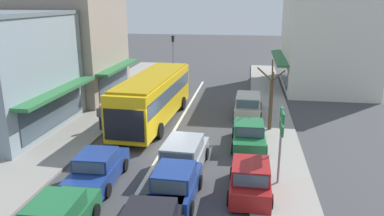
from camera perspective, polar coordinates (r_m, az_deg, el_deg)
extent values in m
plane|color=#3F3F42|center=(21.04, -4.40, -6.24)|extent=(140.00, 140.00, 0.00)
cube|color=silver|center=(24.70, -2.32, -2.73)|extent=(0.20, 28.00, 0.01)
cube|color=gray|center=(28.50, -15.08, -0.55)|extent=(5.20, 44.00, 0.14)
cube|color=gray|center=(26.21, 11.97, -1.82)|extent=(2.80, 44.00, 0.12)
cube|color=#84939E|center=(25.55, -26.74, 4.41)|extent=(6.05, 8.97, 7.10)
cube|color=#2D703D|center=(23.89, -19.65, 2.40)|extent=(1.10, 8.25, 0.20)
cube|color=#425160|center=(24.41, -20.23, -0.54)|extent=(0.06, 7.18, 1.80)
cube|color=gray|center=(32.84, -18.22, 8.82)|extent=(7.42, 8.22, 8.48)
cube|color=#2D703D|center=(31.42, -11.13, 6.17)|extent=(1.10, 7.56, 0.20)
cube|color=#425160|center=(31.81, -11.72, 3.87)|extent=(0.06, 6.58, 1.80)
cube|color=silver|center=(37.20, 19.75, 9.37)|extent=(7.30, 11.16, 8.36)
cube|color=#2D703D|center=(36.84, 13.21, 7.50)|extent=(1.10, 10.27, 0.20)
cube|color=#425160|center=(37.08, 13.73, 5.48)|extent=(0.06, 8.93, 1.80)
cube|color=yellow|center=(25.14, -5.87, 1.71)|extent=(3.00, 10.90, 2.70)
cube|color=#425160|center=(25.04, -5.90, 2.61)|extent=(3.02, 10.47, 0.90)
cube|color=black|center=(20.29, -10.35, -2.63)|extent=(2.25, 0.16, 1.76)
cube|color=#AF890F|center=(24.82, -5.96, 4.86)|extent=(2.83, 10.04, 0.12)
cylinder|color=black|center=(28.91, -6.22, 1.01)|extent=(0.30, 0.97, 0.96)
cylinder|color=black|center=(28.28, -1.39, 0.75)|extent=(0.30, 0.97, 0.96)
cylinder|color=black|center=(23.24, -10.88, -3.01)|extent=(0.30, 0.97, 0.96)
cylinder|color=black|center=(22.44, -4.94, -3.47)|extent=(0.30, 0.97, 0.96)
cube|color=#1E6638|center=(13.88, -20.22, -14.24)|extent=(1.57, 1.94, 0.64)
cube|color=#425160|center=(14.62, -18.47, -12.42)|extent=(1.40, 0.09, 0.54)
cylinder|color=black|center=(15.74, -20.25, -14.22)|extent=(0.19, 0.62, 0.62)
cylinder|color=black|center=(15.10, -14.52, -15.06)|extent=(0.19, 0.62, 0.62)
cube|color=navy|center=(17.72, -14.11, -9.40)|extent=(1.85, 4.25, 0.72)
cube|color=navy|center=(17.36, -14.37, -7.57)|extent=(1.62, 1.85, 0.60)
cube|color=#425160|center=(18.15, -13.34, -6.43)|extent=(1.44, 0.11, 0.51)
cube|color=#425160|center=(16.59, -15.51, -8.82)|extent=(1.41, 0.10, 0.48)
cylinder|color=black|center=(19.16, -15.17, -8.11)|extent=(0.20, 0.63, 0.62)
cylinder|color=black|center=(18.61, -10.19, -8.54)|extent=(0.20, 0.63, 0.62)
cylinder|color=black|center=(17.10, -18.32, -11.48)|extent=(0.20, 0.63, 0.62)
cylinder|color=black|center=(16.47, -12.76, -12.13)|extent=(0.20, 0.63, 0.62)
cube|color=#9EA3A8|center=(18.47, -1.20, -7.75)|extent=(1.97, 4.58, 0.76)
cube|color=#9EA3A8|center=(17.87, -1.46, -6.08)|extent=(1.76, 2.67, 0.68)
cube|color=#425160|center=(19.07, -0.58, -4.61)|extent=(1.51, 0.13, 0.58)
cube|color=#425160|center=(16.69, -2.47, -7.77)|extent=(1.48, 0.13, 0.54)
cylinder|color=black|center=(19.95, -2.83, -6.54)|extent=(0.21, 0.63, 0.62)
cylinder|color=black|center=(19.62, 2.19, -6.93)|extent=(0.21, 0.63, 0.62)
cylinder|color=black|center=(17.58, -5.01, -9.87)|extent=(0.21, 0.63, 0.62)
cylinder|color=black|center=(17.20, 0.72, -10.41)|extent=(0.21, 0.63, 0.62)
cube|color=navy|center=(15.83, -2.45, -12.09)|extent=(1.72, 3.74, 0.76)
cube|color=navy|center=(15.25, -2.72, -10.30)|extent=(1.56, 1.93, 0.64)
cube|color=#425160|center=(16.10, -1.96, -8.78)|extent=(1.40, 0.09, 0.54)
cube|color=#425160|center=(14.41, -3.59, -11.99)|extent=(1.37, 0.09, 0.51)
cylinder|color=black|center=(17.05, -4.37, -10.71)|extent=(0.19, 0.62, 0.62)
cylinder|color=black|center=(16.76, 1.18, -11.18)|extent=(0.19, 0.62, 0.62)
cylinder|color=black|center=(15.18, -6.49, -14.42)|extent=(0.19, 0.62, 0.62)
cylinder|color=black|center=(14.85, -0.18, -15.07)|extent=(0.19, 0.62, 0.62)
cube|color=#425160|center=(13.34, -5.75, -14.42)|extent=(1.51, 0.12, 0.58)
cube|color=maroon|center=(16.46, 8.86, -11.11)|extent=(1.65, 3.71, 0.76)
cube|color=maroon|center=(15.88, 8.96, -9.36)|extent=(1.53, 1.90, 0.64)
cube|color=#425160|center=(16.76, 8.98, -7.94)|extent=(1.40, 0.06, 0.54)
cube|color=#425160|center=(15.01, 8.94, -10.95)|extent=(1.37, 0.06, 0.51)
cylinder|color=black|center=(17.55, 6.14, -9.94)|extent=(0.18, 0.62, 0.62)
cylinder|color=black|center=(17.57, 11.57, -10.16)|extent=(0.18, 0.62, 0.62)
cylinder|color=black|center=(15.59, 5.70, -13.51)|extent=(0.18, 0.62, 0.62)
cylinder|color=black|center=(15.61, 11.89, -13.76)|extent=(0.18, 0.62, 0.62)
cube|color=#1E6638|center=(21.44, 8.65, -4.48)|extent=(1.83, 4.24, 0.72)
cube|color=#1E6638|center=(21.13, 8.73, -2.90)|extent=(1.61, 1.84, 0.60)
cube|color=#425160|center=(22.00, 8.68, -2.12)|extent=(1.44, 0.10, 0.51)
cube|color=#425160|center=(20.26, 8.79, -3.75)|extent=(1.41, 0.10, 0.48)
cylinder|color=black|center=(22.68, 6.40, -3.75)|extent=(0.20, 0.62, 0.62)
cylinder|color=black|center=(22.74, 10.74, -3.90)|extent=(0.20, 0.62, 0.62)
cylinder|color=black|center=(20.33, 6.26, -6.17)|extent=(0.20, 0.62, 0.62)
cylinder|color=black|center=(20.39, 11.12, -6.32)|extent=(0.20, 0.62, 0.62)
cube|color=#B7B29E|center=(27.19, 8.51, 0.03)|extent=(1.85, 4.53, 0.76)
cube|color=#B7B29E|center=(26.66, 8.55, 1.31)|extent=(1.69, 2.63, 0.68)
cube|color=#425160|center=(27.94, 8.63, 1.99)|extent=(1.51, 0.09, 0.58)
cube|color=#425160|center=(25.39, 8.47, 0.55)|extent=(1.48, 0.09, 0.54)
cylinder|color=black|center=(28.57, 6.81, 0.45)|extent=(0.19, 0.62, 0.62)
cylinder|color=black|center=(28.54, 10.34, 0.28)|extent=(0.19, 0.62, 0.62)
cylinder|color=black|center=(25.99, 6.47, -1.14)|extent=(0.19, 0.62, 0.62)
cylinder|color=black|center=(25.96, 10.35, -1.33)|extent=(0.19, 0.62, 0.62)
cylinder|color=gray|center=(42.13, -2.91, 8.13)|extent=(0.12, 0.12, 4.20)
cube|color=black|center=(41.92, -2.95, 10.50)|extent=(0.24, 0.24, 0.68)
sphere|color=black|center=(41.87, -2.76, 10.81)|extent=(0.13, 0.13, 0.13)
sphere|color=black|center=(41.89, -2.76, 10.51)|extent=(0.13, 0.13, 0.13)
sphere|color=green|center=(41.91, -2.75, 10.21)|extent=(0.13, 0.13, 0.13)
cylinder|color=gray|center=(16.87, 13.27, -5.88)|extent=(0.10, 0.10, 3.60)
cube|color=#19753D|center=(16.35, 13.61, -1.03)|extent=(0.08, 1.40, 0.44)
cube|color=white|center=(16.36, 13.77, -1.03)|extent=(0.01, 1.10, 0.10)
cube|color=#19753D|center=(16.52, 13.48, -2.85)|extent=(0.08, 1.40, 0.44)
cube|color=white|center=(16.53, 13.64, -2.86)|extent=(0.01, 1.10, 0.10)
cylinder|color=brown|center=(23.81, 11.91, 0.26)|extent=(0.24, 0.24, 3.22)
cylinder|color=brown|center=(23.70, 12.17, 5.65)|extent=(0.10, 0.86, 1.25)
cylinder|color=brown|center=(23.39, 13.06, 4.81)|extent=(0.79, 0.10, 0.74)
cylinder|color=brown|center=(23.05, 12.22, 4.69)|extent=(0.10, 0.71, 0.73)
cylinder|color=brown|center=(23.33, 11.05, 5.07)|extent=(0.99, 0.10, 0.88)
cylinder|color=#333338|center=(29.90, -9.39, 1.56)|extent=(0.14, 0.14, 0.84)
cylinder|color=#333338|center=(29.74, -9.23, 1.48)|extent=(0.14, 0.14, 0.84)
cube|color=black|center=(29.65, -9.37, 2.83)|extent=(0.41, 0.41, 0.56)
sphere|color=tan|center=(29.56, -9.41, 3.58)|extent=(0.22, 0.22, 0.22)
cylinder|color=black|center=(29.86, -9.57, 2.91)|extent=(0.09, 0.09, 0.54)
cylinder|color=black|center=(29.44, -9.16, 2.74)|extent=(0.09, 0.09, 0.54)
cube|color=black|center=(29.43, -9.05, 2.38)|extent=(0.24, 0.24, 0.22)
cylinder|color=#232838|center=(24.14, -13.80, -2.27)|extent=(0.14, 0.14, 0.84)
cylinder|color=#232838|center=(24.08, -13.40, -2.28)|extent=(0.14, 0.14, 0.84)
cube|color=slate|center=(23.90, -13.71, -0.68)|extent=(0.38, 0.25, 0.56)
sphere|color=tan|center=(23.79, -13.78, 0.24)|extent=(0.22, 0.22, 0.22)
cylinder|color=slate|center=(23.98, -14.26, -0.67)|extent=(0.09, 0.09, 0.54)
cylinder|color=slate|center=(23.83, -13.16, -0.70)|extent=(0.09, 0.09, 0.54)
cube|color=maroon|center=(23.88, -12.96, -1.10)|extent=(0.12, 0.25, 0.22)
cylinder|color=#4C4742|center=(32.16, -7.83, 2.66)|extent=(0.14, 0.14, 0.84)
cylinder|color=#4C4742|center=(32.33, -7.78, 2.73)|extent=(0.14, 0.14, 0.84)
cube|color=black|center=(32.09, -7.85, 3.91)|extent=(0.26, 0.38, 0.56)
sphere|color=tan|center=(32.01, -7.88, 4.61)|extent=(0.22, 0.22, 0.22)
cylinder|color=black|center=(31.86, -7.92, 3.82)|extent=(0.09, 0.09, 0.54)
cylinder|color=black|center=(32.32, -7.78, 4.00)|extent=(0.09, 0.09, 0.54)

